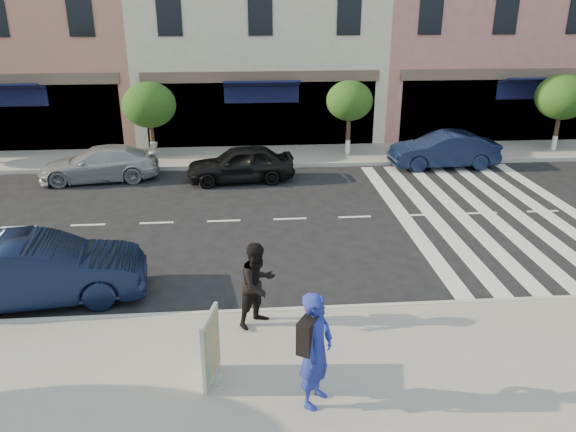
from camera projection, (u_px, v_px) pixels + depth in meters
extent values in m
plane|color=black|center=(304.00, 281.00, 13.33)|extent=(120.00, 120.00, 0.00)
cube|color=gray|center=(327.00, 378.00, 9.83)|extent=(60.00, 4.50, 0.15)
cube|color=gray|center=(276.00, 156.00, 23.52)|extent=(60.00, 3.00, 0.15)
cube|color=beige|center=(257.00, 15.00, 27.07)|extent=(11.00, 9.00, 11.00)
cylinder|color=#473323|center=(152.00, 139.00, 22.63)|extent=(0.18, 0.18, 1.60)
cylinder|color=silver|center=(153.00, 151.00, 22.81)|extent=(0.20, 0.20, 0.60)
ellipsoid|color=#244B15|center=(149.00, 105.00, 22.13)|extent=(2.10, 2.10, 1.79)
cylinder|color=#473323|center=(348.00, 134.00, 23.22)|extent=(0.18, 0.18, 1.71)
cylinder|color=silver|center=(348.00, 147.00, 23.42)|extent=(0.20, 0.20, 0.60)
ellipsoid|color=#244B15|center=(349.00, 101.00, 22.72)|extent=(1.90, 1.90, 1.62)
cylinder|color=#473323|center=(556.00, 131.00, 23.91)|extent=(0.18, 0.18, 1.65)
cylinder|color=silver|center=(554.00, 143.00, 24.10)|extent=(0.20, 0.20, 0.60)
ellipsoid|color=#244B15|center=(562.00, 97.00, 23.39)|extent=(2.20, 2.20, 1.87)
imported|color=navy|center=(316.00, 350.00, 8.79)|extent=(0.78, 0.86, 1.98)
imported|color=black|center=(258.00, 285.00, 11.02)|extent=(1.08, 1.06, 1.75)
cube|color=beige|center=(213.00, 379.00, 9.63)|extent=(0.36, 0.36, 0.04)
cube|color=beige|center=(211.00, 348.00, 9.40)|extent=(0.26, 0.84, 1.30)
cube|color=#D88C3F|center=(213.00, 346.00, 9.38)|extent=(0.19, 0.69, 1.00)
imported|color=black|center=(37.00, 270.00, 12.19)|extent=(4.74, 2.20, 1.50)
imported|color=#999A9E|center=(99.00, 164.00, 20.46)|extent=(4.41, 2.18, 1.23)
imported|color=black|center=(241.00, 164.00, 20.32)|extent=(3.98, 1.89, 1.31)
imported|color=black|center=(444.00, 150.00, 22.02)|extent=(4.21, 1.57, 1.38)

